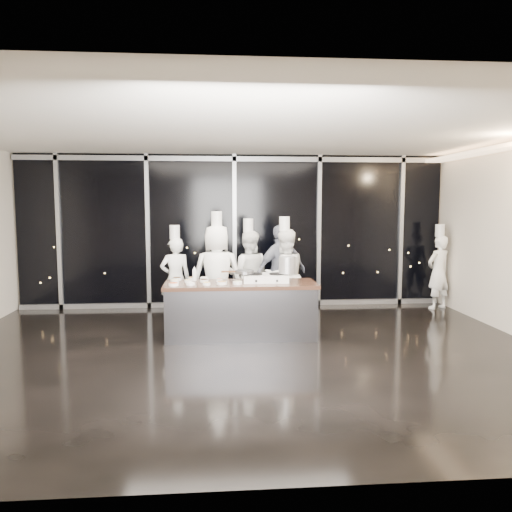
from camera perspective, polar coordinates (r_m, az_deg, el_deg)
The scene contains 15 objects.
ground at distance 7.43m, azimuth -1.39°, elevation -11.04°, with size 9.00×9.00×0.00m, color black.
room_shell at distance 7.11m, azimuth -0.01°, elevation 6.56°, with size 9.02×7.02×3.21m.
window_wall at distance 10.54m, azimuth -2.47°, elevation 2.85°, with size 8.90×0.11×3.20m.
demo_counter at distance 8.18m, azimuth -1.76°, elevation -6.16°, with size 2.46×0.86×0.90m.
stove at distance 8.19m, azimuth 1.13°, elevation -2.52°, with size 0.74×0.49×0.14m.
frying_pan at distance 8.16m, azimuth -1.40°, elevation -1.82°, with size 0.54×0.32×0.05m.
stock_pot at distance 8.18m, azimuth 3.57°, elevation -1.03°, with size 0.27×0.27×0.27m, color #A8A8AA.
prep_bowls at distance 8.14m, azimuth -6.55°, elevation -2.88°, with size 1.15×0.73×0.05m.
squeeze_bottle at distance 8.37m, azimuth -7.05°, elevation -2.04°, with size 0.07×0.07×0.24m.
chef_far_left at distance 9.43m, azimuth -9.19°, elevation -2.46°, with size 0.64×0.50×1.78m.
chef_left at distance 8.94m, azimuth -4.46°, elevation -2.12°, with size 0.91×0.61×2.04m.
chef_center at distance 9.47m, azimuth -0.89°, elevation -2.08°, with size 0.87×0.72×1.90m.
guest at distance 9.43m, azimuth 2.90°, elevation -1.83°, with size 1.13×0.83×1.79m.
chef_right at distance 9.14m, azimuth 3.23°, elevation -2.24°, with size 1.01×0.91×1.94m.
chef_side at distance 11.00m, azimuth 20.12°, elevation -1.61°, with size 0.66×0.56×1.76m.
Camera 1 is at (-0.40, -7.09, 2.18)m, focal length 35.00 mm.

